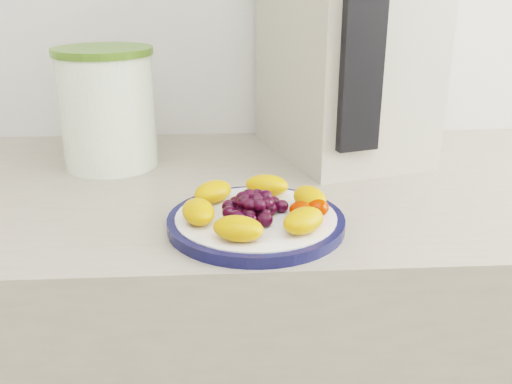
{
  "coord_description": "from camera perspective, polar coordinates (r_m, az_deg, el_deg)",
  "views": [
    {
      "loc": [
        -0.07,
        0.34,
        1.21
      ],
      "look_at": [
        -0.02,
        1.02,
        0.95
      ],
      "focal_mm": 40.0,
      "sensor_mm": 36.0,
      "label": 1
    }
  ],
  "objects": [
    {
      "name": "fruit_plate",
      "position": [
        0.74,
        0.27,
        -1.37
      ],
      "size": [
        0.2,
        0.2,
        0.03
      ],
      "color": "orange",
      "rests_on": "plate_face"
    },
    {
      "name": "canister",
      "position": [
        1.01,
        -14.58,
        7.78
      ],
      "size": [
        0.2,
        0.2,
        0.19
      ],
      "primitive_type": "cylinder",
      "rotation": [
        0.0,
        0.0,
        -0.33
      ],
      "color": "#3D7310",
      "rests_on": "counter"
    },
    {
      "name": "appliance_panel",
      "position": [
        0.88,
        10.54,
        13.23
      ],
      "size": [
        0.07,
        0.04,
        0.29
      ],
      "primitive_type": "cube",
      "rotation": [
        0.0,
        0.0,
        0.28
      ],
      "color": "black",
      "rests_on": "appliance_body"
    },
    {
      "name": "plate_face",
      "position": [
        0.75,
        -0.0,
        -2.95
      ],
      "size": [
        0.21,
        0.21,
        0.02
      ],
      "primitive_type": "cylinder",
      "color": "white",
      "rests_on": "counter"
    },
    {
      "name": "plate_rim",
      "position": [
        0.75,
        -0.0,
        -3.02
      ],
      "size": [
        0.23,
        0.23,
        0.01
      ],
      "primitive_type": "cylinder",
      "color": "#0F133D",
      "rests_on": "counter"
    },
    {
      "name": "appliance_body",
      "position": [
        1.05,
        8.8,
        14.21
      ],
      "size": [
        0.3,
        0.36,
        0.39
      ],
      "primitive_type": "cube",
      "rotation": [
        0.0,
        0.0,
        0.28
      ],
      "color": "#B7B09F",
      "rests_on": "counter"
    },
    {
      "name": "canister_lid",
      "position": [
        0.99,
        -15.12,
        13.45
      ],
      "size": [
        0.21,
        0.21,
        0.01
      ],
      "primitive_type": "cylinder",
      "rotation": [
        0.0,
        0.0,
        -0.33
      ],
      "color": "#476B22",
      "rests_on": "canister"
    }
  ]
}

